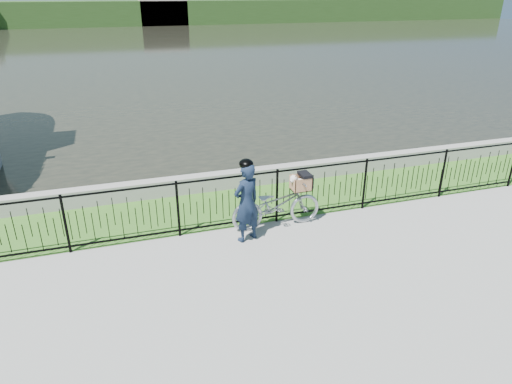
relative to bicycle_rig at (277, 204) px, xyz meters
name	(u,v)px	position (x,y,z in m)	size (l,w,h in m)	color
ground	(254,271)	(-0.93, -1.40, -0.49)	(120.00, 120.00, 0.00)	gray
grass_strip	(218,207)	(-0.93, 1.20, -0.49)	(60.00, 2.00, 0.01)	#376720
water	(130,49)	(-0.93, 31.60, -0.49)	(120.00, 120.00, 0.00)	black
quay_wall	(208,182)	(-0.93, 2.20, -0.29)	(60.00, 0.30, 0.40)	gray
fence	(229,202)	(-0.93, 0.20, 0.08)	(14.00, 0.06, 1.15)	black
far_treeline	(115,13)	(-0.93, 58.60, 1.01)	(120.00, 6.00, 3.00)	#25441A
far_building_right	(163,12)	(5.07, 57.10, 1.11)	(6.00, 3.00, 3.20)	#AC998A
bicycle_rig	(277,204)	(0.00, 0.00, 0.00)	(1.83, 0.64, 1.10)	#A0A4AC
cyclist	(247,201)	(-0.72, -0.33, 0.31)	(0.66, 0.56, 1.62)	#121D32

